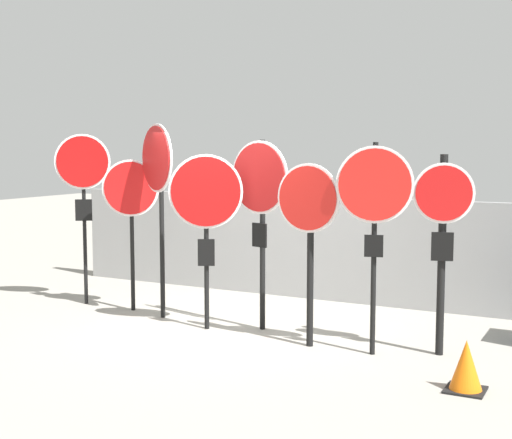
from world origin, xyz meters
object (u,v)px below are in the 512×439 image
Objects in this scene: stop_sign_3 at (206,203)px; traffic_cone_0 at (466,366)px; stop_sign_5 at (309,217)px; stop_sign_0 at (83,176)px; stop_sign_2 at (158,173)px; stop_sign_1 at (131,198)px; stop_sign_6 at (375,199)px; stop_sign_7 at (443,224)px; stop_sign_4 at (260,193)px.

traffic_cone_0 is at bearing -42.00° from stop_sign_3.
stop_sign_5 is at bearing -33.40° from stop_sign_3.
stop_sign_2 is at bearing -40.67° from stop_sign_0.
traffic_cone_0 is at bearing -42.31° from stop_sign_1.
stop_sign_6 is at bearing -36.11° from stop_sign_1.
stop_sign_1 is 0.96× the size of stop_sign_7.
traffic_cone_0 is at bearing 16.55° from stop_sign_2.
traffic_cone_0 is (4.27, -1.08, -1.72)m from stop_sign_2.
stop_sign_2 is at bearing 163.52° from stop_sign_7.
stop_sign_5 is (1.44, -0.13, -0.11)m from stop_sign_3.
stop_sign_1 is 1.00× the size of stop_sign_5.
stop_sign_1 is at bearing -164.99° from stop_sign_2.
stop_sign_4 is at bearing 157.97° from stop_sign_5.
stop_sign_1 is (0.87, -0.02, -0.29)m from stop_sign_0.
stop_sign_4 is at bearing 161.92° from stop_sign_7.
stop_sign_7 is (1.44, 0.35, -0.04)m from stop_sign_5.
stop_sign_6 is at bearing 6.46° from stop_sign_5.
stop_sign_3 is 3.73m from traffic_cone_0.
stop_sign_0 is 1.17× the size of stop_sign_5.
stop_sign_7 is 4.51× the size of traffic_cone_0.
stop_sign_1 is at bearing -34.84° from stop_sign_0.
traffic_cone_0 is (0.49, -1.05, -1.23)m from stop_sign_7.
stop_sign_1 reaches higher than stop_sign_5.
stop_sign_1 is 0.82× the size of stop_sign_2.
stop_sign_6 reaches higher than stop_sign_5.
traffic_cone_0 is (3.37, -0.83, -1.37)m from stop_sign_3.
stop_sign_5 is at bearing -12.59° from stop_sign_4.
stop_sign_4 is at bearing 157.73° from traffic_cone_0.
stop_sign_7 is (3.78, -0.03, -0.49)m from stop_sign_2.
stop_sign_6 is (1.61, -0.42, -0.00)m from stop_sign_4.
stop_sign_5 is at bearing 166.52° from stop_sign_6.
stop_sign_0 is at bearing 141.22° from stop_sign_3.
stop_sign_1 is 0.89× the size of stop_sign_4.
stop_sign_2 is at bearing -163.35° from stop_sign_4.
traffic_cone_0 is (5.71, -1.27, -1.65)m from stop_sign_0.
stop_sign_4 is (1.50, 0.05, -0.22)m from stop_sign_2.
traffic_cone_0 is at bearing -46.32° from stop_sign_6.
stop_sign_1 is 5.18m from traffic_cone_0.
stop_sign_1 is at bearing 174.66° from stop_sign_5.
stop_sign_0 is 2.95m from stop_sign_4.
stop_sign_6 is at bearing -169.19° from stop_sign_7.
stop_sign_2 reaches higher than stop_sign_0.
stop_sign_7 is at bearing -23.81° from stop_sign_3.
stop_sign_2 reaches higher than stop_sign_6.
stop_sign_0 is at bearing 158.42° from stop_sign_6.
stop_sign_4 is at bearing 32.69° from stop_sign_2.
stop_sign_6 reaches higher than traffic_cone_0.
stop_sign_1 is at bearing 136.04° from stop_sign_3.
traffic_cone_0 is (1.92, -0.70, -1.27)m from stop_sign_5.
stop_sign_2 is 5.29× the size of traffic_cone_0.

